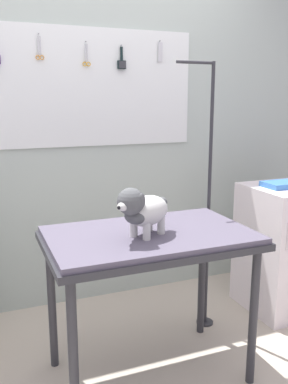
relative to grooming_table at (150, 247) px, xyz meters
The scene contains 5 objects.
rear_wall_panel 1.12m from the grooming_table, 93.31° to the left, with size 4.00×0.11×2.30m.
grooming_table is the anchor object (origin of this frame).
grooming_arm 0.64m from the grooming_table, 32.76° to the left, with size 0.30×0.11×1.68m.
dog 0.24m from the grooming_table, 136.21° to the right, with size 0.34×0.27×0.26m.
supply_tray 1.18m from the grooming_table, 17.61° to the left, with size 0.24×0.18×0.04m.
Camera 1 is at (-0.73, -1.62, 1.46)m, focal length 39.43 mm.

